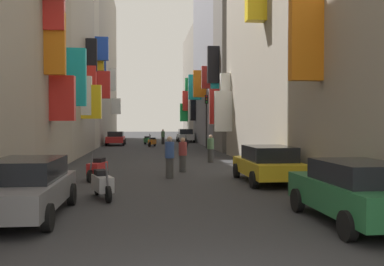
{
  "coord_description": "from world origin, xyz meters",
  "views": [
    {
      "loc": [
        -0.77,
        -4.85,
        2.3
      ],
      "look_at": [
        2.96,
        29.03,
        1.44
      ],
      "focal_mm": 39.92,
      "sensor_mm": 36.0,
      "label": 1
    }
  ],
  "objects": [
    {
      "name": "parked_car_silver",
      "position": [
        3.88,
        44.4,
        0.79
      ],
      "size": [
        1.86,
        4.31,
        1.52
      ],
      "color": "#B7B7BC",
      "rests_on": "ground"
    },
    {
      "name": "building_left_mid_c",
      "position": [
        -7.96,
        33.78,
        9.17
      ],
      "size": [
        7.24,
        3.81,
        18.38
      ],
      "color": "#BCB29E",
      "rests_on": "ground"
    },
    {
      "name": "scooter_orange",
      "position": [
        -0.11,
        35.34,
        0.46
      ],
      "size": [
        0.81,
        1.76,
        1.13
      ],
      "color": "orange",
      "rests_on": "ground"
    },
    {
      "name": "building_right_mid_c",
      "position": [
        7.99,
        38.58,
        9.5
      ],
      "size": [
        7.33,
        14.95,
        19.02
      ],
      "color": "gray",
      "rests_on": "ground"
    },
    {
      "name": "scooter_green",
      "position": [
        -0.52,
        39.11,
        0.46
      ],
      "size": [
        0.82,
        1.89,
        1.13
      ],
      "color": "#287F3D",
      "rests_on": "ground"
    },
    {
      "name": "building_left_far",
      "position": [
        -8.0,
        47.85,
        9.61
      ],
      "size": [
        7.15,
        24.31,
        19.23
      ],
      "color": "#9E9384",
      "rests_on": "ground"
    },
    {
      "name": "pedestrian_near_left",
      "position": [
        0.23,
        12.61,
        0.86
      ],
      "size": [
        0.48,
        0.48,
        1.72
      ],
      "color": "#3F3F3F",
      "rests_on": "ground"
    },
    {
      "name": "pedestrian_mid_street",
      "position": [
        2.95,
        19.21,
        0.79
      ],
      "size": [
        0.47,
        0.47,
        1.6
      ],
      "color": "#363636",
      "rests_on": "ground"
    },
    {
      "name": "pedestrian_crossing",
      "position": [
        1.08,
        39.47,
        0.78
      ],
      "size": [
        0.54,
        0.54,
        1.58
      ],
      "color": "#2B2B2B",
      "rests_on": "ground"
    },
    {
      "name": "parked_car_red",
      "position": [
        -3.71,
        38.5,
        0.73
      ],
      "size": [
        1.86,
        4.05,
        1.37
      ],
      "color": "#B21E1E",
      "rests_on": "ground"
    },
    {
      "name": "scooter_red",
      "position": [
        -2.67,
        12.45,
        0.46
      ],
      "size": [
        0.74,
        1.93,
        1.13
      ],
      "color": "red",
      "rests_on": "ground"
    },
    {
      "name": "scooter_black",
      "position": [
        2.78,
        33.44,
        0.46
      ],
      "size": [
        0.77,
        1.73,
        1.13
      ],
      "color": "black",
      "rests_on": "ground"
    },
    {
      "name": "traffic_light_near_corner",
      "position": [
        4.6,
        32.32,
        3.16
      ],
      "size": [
        0.26,
        0.34,
        4.69
      ],
      "color": "#2D2D2D",
      "rests_on": "ground"
    },
    {
      "name": "building_left_mid_b",
      "position": [
        -7.98,
        26.2,
        6.14
      ],
      "size": [
        7.32,
        11.35,
        12.3
      ],
      "color": "#9E9384",
      "rests_on": "ground"
    },
    {
      "name": "ground_plane",
      "position": [
        0.0,
        30.0,
        0.0
      ],
      "size": [
        140.0,
        140.0,
        0.0
      ],
      "primitive_type": "plane",
      "color": "#2D2D30"
    },
    {
      "name": "scooter_silver",
      "position": [
        -2.06,
        8.15,
        0.46
      ],
      "size": [
        0.79,
        1.86,
        1.13
      ],
      "color": "#ADADB2",
      "rests_on": "ground"
    },
    {
      "name": "parked_car_green",
      "position": [
        3.94,
        4.26,
        0.76
      ],
      "size": [
        1.85,
        4.11,
        1.43
      ],
      "color": "#236638",
      "rests_on": "ground"
    },
    {
      "name": "building_right_mid_b",
      "position": [
        7.97,
        28.97,
        7.69
      ],
      "size": [
        7.11,
        4.27,
        15.41
      ],
      "color": "slate",
      "rests_on": "ground"
    },
    {
      "name": "parked_car_grey",
      "position": [
        -3.67,
        5.83,
        0.74
      ],
      "size": [
        1.9,
        4.42,
        1.4
      ],
      "color": "slate",
      "rests_on": "ground"
    },
    {
      "name": "pedestrian_near_right",
      "position": [
        0.95,
        14.69,
        0.79
      ],
      "size": [
        0.52,
        0.52,
        1.6
      ],
      "color": "#3D3D3D",
      "rests_on": "ground"
    },
    {
      "name": "building_right_far",
      "position": [
        7.99,
        53.02,
        7.13
      ],
      "size": [
        7.04,
        13.94,
        14.27
      ],
      "color": "gray",
      "rests_on": "ground"
    },
    {
      "name": "parked_car_yellow",
      "position": [
        3.88,
        10.97,
        0.74
      ],
      "size": [
        1.98,
        4.24,
        1.4
      ],
      "color": "gold",
      "rests_on": "ground"
    }
  ]
}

